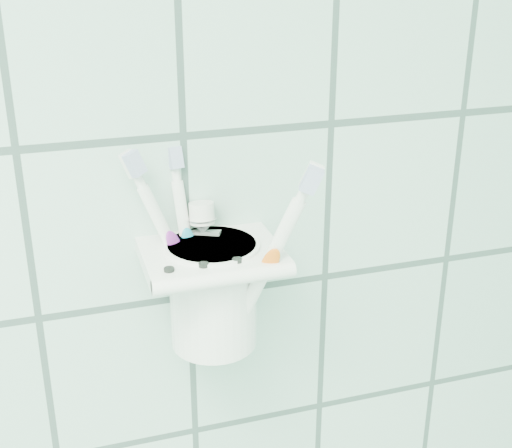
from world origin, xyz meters
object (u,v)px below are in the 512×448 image
holder_bracket (211,257)px  cup (213,290)px  toothbrush_pink (210,237)px  toothbrush_orange (227,246)px  toothpaste_tube (207,261)px  toothbrush_blue (198,249)px

holder_bracket → cup: size_ratio=1.20×
toothbrush_pink → toothbrush_orange: size_ratio=0.98×
holder_bracket → cup: (0.00, 0.00, -0.04)m
toothpaste_tube → holder_bracket: bearing=-65.8°
toothbrush_blue → toothbrush_pink: bearing=18.9°
toothbrush_orange → toothpaste_tube: 0.05m
toothbrush_orange → toothpaste_tube: bearing=126.8°
cup → toothpaste_tube: 0.03m
cup → toothbrush_pink: toothbrush_pink is taller
cup → toothbrush_pink: size_ratio=0.54×
holder_bracket → toothbrush_blue: toothbrush_blue is taller
holder_bracket → toothbrush_orange: (0.01, -0.02, 0.02)m
holder_bracket → cup: 0.04m
toothbrush_pink → toothpaste_tube: bearing=94.2°
cup → holder_bracket: bearing=-114.2°
toothbrush_orange → toothpaste_tube: (-0.01, 0.03, -0.03)m
holder_bracket → toothbrush_pink: bearing=78.2°
holder_bracket → toothbrush_pink: toothbrush_pink is taller
toothbrush_pink → toothbrush_orange: toothbrush_orange is taller
toothbrush_blue → toothbrush_orange: (0.02, -0.02, 0.01)m
holder_bracket → toothpaste_tube: 0.02m
toothpaste_tube → toothbrush_orange: bearing=-46.8°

